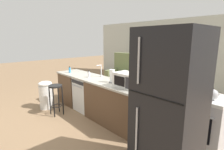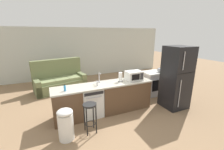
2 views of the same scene
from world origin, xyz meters
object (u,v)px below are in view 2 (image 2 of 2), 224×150
object	(u,v)px
dish_soap_bottle	(65,88)
couch	(60,80)
bar_stool	(90,112)
kettle	(159,70)
trash_bin	(66,124)
soap_bottle	(97,83)
microwave	(134,75)
stove_range	(152,83)
paper_towel_roll	(120,77)
dishwasher	(91,102)
refrigerator	(176,78)

from	to	relation	value
dish_soap_bottle	couch	distance (m)	2.71
dish_soap_bottle	bar_stool	distance (m)	0.90
kettle	bar_stool	world-z (taller)	kettle
trash_bin	couch	distance (m)	3.33
couch	soap_bottle	bearing A→B (deg)	-72.82
microwave	stove_range	bearing A→B (deg)	24.48
microwave	trash_bin	distance (m)	2.43
paper_towel_roll	couch	distance (m)	3.05
trash_bin	couch	size ratio (longest dim) A/B	0.35
dishwasher	refrigerator	xyz separation A→B (m)	(2.60, -0.55, 0.55)
refrigerator	kettle	bearing A→B (deg)	80.15
bar_stool	kettle	bearing A→B (deg)	21.16
bar_stool	paper_towel_roll	bearing A→B (deg)	32.78
soap_bottle	couch	world-z (taller)	couch
paper_towel_roll	trash_bin	world-z (taller)	paper_towel_roll
kettle	soap_bottle	bearing A→B (deg)	-169.36
kettle	bar_stool	xyz separation A→B (m)	(-3.02, -1.17, -0.45)
trash_bin	dish_soap_bottle	bearing A→B (deg)	80.41
dishwasher	trash_bin	size ratio (longest dim) A/B	1.14
refrigerator	bar_stool	xyz separation A→B (m)	(-2.85, -0.20, -0.44)
soap_bottle	couch	size ratio (longest dim) A/B	0.08
microwave	bar_stool	distance (m)	1.87
dish_soap_bottle	trash_bin	size ratio (longest dim) A/B	0.24
couch	dish_soap_bottle	bearing A→B (deg)	-91.42
microwave	kettle	bearing A→B (deg)	17.13
soap_bottle	trash_bin	bearing A→B (deg)	-144.34
stove_range	dish_soap_bottle	distance (m)	3.41
couch	bar_stool	bearing A→B (deg)	-83.32
refrigerator	bar_stool	world-z (taller)	refrigerator
refrigerator	dish_soap_bottle	xyz separation A→B (m)	(-3.30, 0.45, -0.00)
kettle	bar_stool	distance (m)	3.27
refrigerator	kettle	xyz separation A→B (m)	(0.17, 0.97, 0.01)
microwave	bar_stool	world-z (taller)	microwave
refrigerator	bar_stool	bearing A→B (deg)	-176.06
trash_bin	couch	bearing A→B (deg)	86.92
paper_towel_roll	couch	xyz separation A→B (m)	(-1.57, 2.53, -0.64)
refrigerator	microwave	world-z (taller)	refrigerator
stove_range	couch	world-z (taller)	couch
bar_stool	soap_bottle	bearing A→B (deg)	58.18
dishwasher	couch	distance (m)	2.63
dish_soap_bottle	trash_bin	bearing A→B (deg)	-99.59
dishwasher	kettle	world-z (taller)	kettle
refrigerator	microwave	size ratio (longest dim) A/B	3.90
soap_bottle	paper_towel_roll	bearing A→B (deg)	5.95
microwave	trash_bin	bearing A→B (deg)	-160.73
dishwasher	paper_towel_roll	xyz separation A→B (m)	(0.93, 0.01, 0.62)
refrigerator	soap_bottle	size ratio (longest dim) A/B	11.07
paper_towel_roll	bar_stool	xyz separation A→B (m)	(-1.18, -0.76, -0.50)
microwave	trash_bin	world-z (taller)	microwave
refrigerator	microwave	xyz separation A→B (m)	(-1.21, 0.55, 0.07)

